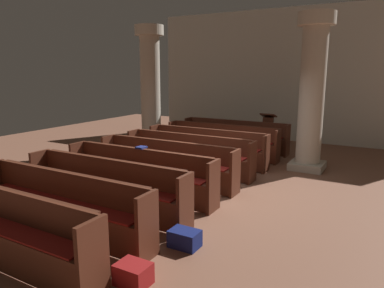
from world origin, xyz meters
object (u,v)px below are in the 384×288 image
Objects in this scene: pew_row_4 at (166,161)px; kneeler_box_navy at (185,239)px; pew_row_3 at (188,152)px; pew_row_7 at (60,202)px; pew_row_5 at (139,171)px; kneeler_box_red at (133,274)px; pew_row_6 at (105,185)px; pillar_far_side at (150,86)px; pew_row_8 at (0,225)px; pillar_aisle_side at (312,91)px; pew_row_1 at (222,139)px; pew_row_0 at (235,134)px; lectern at (268,132)px; hymn_book at (141,147)px; pew_row_2 at (206,145)px.

pew_row_4 reaches higher than kneeler_box_navy.
pew_row_3 is 3.82m from pew_row_7.
pew_row_5 is 7.97× the size of kneeler_box_navy.
pew_row_4 reaches higher than kneeler_box_red.
pew_row_5 is at bearing 90.00° from pew_row_6.
pew_row_8 is at bearing -70.01° from pillar_far_side.
pillar_aisle_side is at bearing 47.69° from pew_row_4.
pew_row_8 is (0.00, -6.68, 0.00)m from pew_row_1.
pew_row_7 reaches higher than kneeler_box_red.
pew_row_0 is 1.00× the size of pew_row_8.
pew_row_3 is at bearing -90.00° from pew_row_0.
pew_row_4 is 3.06× the size of lectern.
pew_row_0 is at bearing 90.00° from pew_row_3.
pew_row_8 is (0.00, -1.91, 0.00)m from pew_row_6.
hymn_book reaches higher than pew_row_7.
pew_row_0 and pew_row_3 have the same top height.
lectern is at bearing 57.89° from pew_row_0.
pew_row_1 is at bearing -90.00° from pew_row_0.
lectern reaches higher than pew_row_5.
pew_row_4 is at bearing 84.24° from hymn_book.
lectern is at bearing 128.19° from pillar_aisle_side.
pew_row_2 reaches higher than kneeler_box_red.
hymn_book is at bearing 140.95° from kneeler_box_navy.
pillar_far_side is (-2.40, 4.68, 1.45)m from pew_row_6.
pew_row_1 is 1.00× the size of pew_row_7.
kneeler_box_navy is at bearing -73.18° from pew_row_0.
pew_row_3 is at bearing -99.91° from lectern.
pew_row_0 is 7.63m from pew_row_8.
pew_row_3 is 1.00× the size of pew_row_4.
pillar_aisle_side reaches higher than pew_row_3.
hymn_book is (-0.08, 1.15, 0.43)m from pew_row_6.
pew_row_3 and pew_row_8 have the same top height.
kneeler_box_red is (1.80, 0.42, -0.37)m from pew_row_8.
pillar_aisle_side is 18.93× the size of hymn_book.
hymn_book is (-0.77, -5.68, 0.48)m from lectern.
pillar_aisle_side is (2.45, 4.60, 1.45)m from pew_row_6.
pillar_aisle_side reaches higher than pew_row_7.
pillar_far_side is at bearing 113.04° from pew_row_7.
pew_row_2 is 1.00× the size of pew_row_6.
pew_row_2 is at bearing -19.88° from pillar_far_side.
lectern reaches higher than pew_row_2.
pew_row_5 is at bearing -90.00° from pew_row_1.
hymn_book is (-0.08, -4.57, 0.43)m from pew_row_0.
pew_row_7 is 0.95m from pew_row_8.
hymn_book is at bearing -90.96° from pew_row_0.
pew_row_1 is 5.52m from kneeler_box_navy.
kneeler_box_red is at bearing -75.96° from pew_row_0.
kneeler_box_navy is at bearing -51.40° from pew_row_4.
pew_row_4 is 0.95m from pew_row_5.
pew_row_0 reaches higher than kneeler_box_red.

